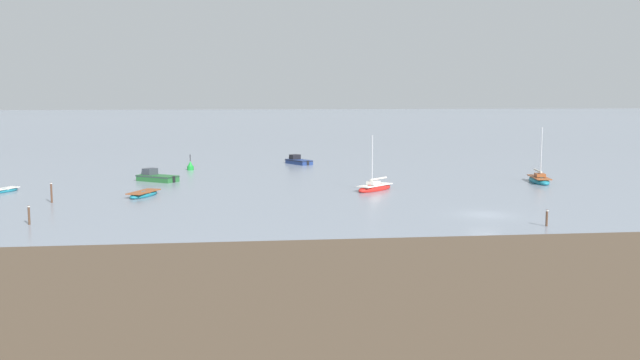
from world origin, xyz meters
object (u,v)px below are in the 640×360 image
(motorboat_moored_1, at_px, (296,162))
(motorboat_moored_4, at_px, (152,178))
(sailboat_moored_0, at_px, (539,180))
(mooring_post_right, at_px, (51,193))
(mooring_post_left, at_px, (547,218))
(rowboat_moored_1, at_px, (4,191))
(rowboat_moored_2, at_px, (144,194))
(channel_buoy, at_px, (190,167))
(sailboat_moored_1, at_px, (375,188))
(mooring_post_near, at_px, (29,216))

(motorboat_moored_1, height_order, motorboat_moored_4, motorboat_moored_4)
(sailboat_moored_0, height_order, motorboat_moored_4, sailboat_moored_0)
(mooring_post_right, bearing_deg, mooring_post_left, -22.58)
(motorboat_moored_1, bearing_deg, rowboat_moored_1, 99.86)
(rowboat_moored_2, distance_m, channel_buoy, 25.19)
(motorboat_moored_4, bearing_deg, mooring_post_left, 171.82)
(motorboat_moored_1, xyz_separation_m, channel_buoy, (-15.00, -7.14, 0.16))
(motorboat_moored_1, bearing_deg, channel_buoy, 86.21)
(motorboat_moored_1, distance_m, sailboat_moored_1, 30.95)
(channel_buoy, bearing_deg, motorboat_moored_4, -108.16)
(sailboat_moored_1, bearing_deg, rowboat_moored_1, -49.32)
(mooring_post_near, relative_size, mooring_post_left, 1.16)
(rowboat_moored_2, height_order, channel_buoy, channel_buoy)
(mooring_post_left, bearing_deg, mooring_post_right, 157.42)
(motorboat_moored_1, distance_m, mooring_post_right, 44.24)
(sailboat_moored_1, distance_m, rowboat_moored_2, 24.22)
(motorboat_moored_1, relative_size, sailboat_moored_1, 0.89)
(sailboat_moored_0, relative_size, rowboat_moored_2, 1.37)
(channel_buoy, bearing_deg, rowboat_moored_2, -97.43)
(rowboat_moored_2, height_order, mooring_post_near, mooring_post_near)
(motorboat_moored_4, xyz_separation_m, mooring_post_right, (-7.59, -16.54, 0.57))
(motorboat_moored_1, xyz_separation_m, mooring_post_near, (-25.39, -47.21, 0.42))
(mooring_post_left, xyz_separation_m, mooring_post_right, (-41.73, 17.35, 0.28))
(rowboat_moored_2, relative_size, mooring_post_left, 3.41)
(rowboat_moored_2, relative_size, mooring_post_right, 2.32)
(motorboat_moored_1, xyz_separation_m, rowboat_moored_2, (-18.26, -32.11, -0.10))
(sailboat_moored_0, relative_size, mooring_post_near, 4.02)
(rowboat_moored_1, bearing_deg, sailboat_moored_0, 117.68)
(motorboat_moored_1, bearing_deg, motorboat_moored_4, 105.83)
(sailboat_moored_0, bearing_deg, mooring_post_near, -58.10)
(rowboat_moored_1, xyz_separation_m, sailboat_moored_1, (39.21, -3.32, 0.11))
(channel_buoy, bearing_deg, motorboat_moored_1, 25.44)
(sailboat_moored_1, height_order, motorboat_moored_4, sailboat_moored_1)
(motorboat_moored_1, relative_size, mooring_post_near, 3.27)
(rowboat_moored_1, height_order, mooring_post_near, mooring_post_near)
(sailboat_moored_1, relative_size, mooring_post_near, 3.68)
(rowboat_moored_2, bearing_deg, sailboat_moored_1, 117.12)
(sailboat_moored_0, height_order, mooring_post_near, sailboat_moored_0)
(sailboat_moored_0, xyz_separation_m, mooring_post_right, (-52.79, -9.46, 0.62))
(sailboat_moored_0, height_order, rowboat_moored_1, sailboat_moored_0)
(sailboat_moored_0, distance_m, rowboat_moored_1, 59.65)
(sailboat_moored_1, xyz_separation_m, channel_buoy, (-20.91, 23.24, 0.19))
(sailboat_moored_0, distance_m, sailboat_moored_1, 20.90)
(rowboat_moored_2, distance_m, motorboat_moored_4, 13.22)
(rowboat_moored_1, relative_size, sailboat_moored_1, 0.61)
(motorboat_moored_1, xyz_separation_m, motorboat_moored_4, (-18.86, -18.90, 0.03))
(rowboat_moored_1, xyz_separation_m, mooring_post_right, (6.85, -8.38, 0.75))
(motorboat_moored_4, height_order, mooring_post_right, mooring_post_right)
(motorboat_moored_1, height_order, mooring_post_left, motorboat_moored_1)
(mooring_post_left, height_order, mooring_post_right, mooring_post_right)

